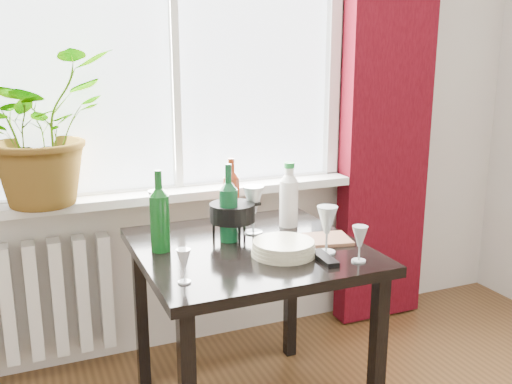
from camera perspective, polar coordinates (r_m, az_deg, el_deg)
name	(u,v)px	position (r m, az deg, el deg)	size (l,w,h in m)	color
window	(172,23)	(2.71, -8.37, 16.39)	(1.72, 0.08, 1.62)	white
windowsill	(182,193)	(2.72, -7.43, -0.06)	(1.72, 0.20, 0.04)	white
curtain	(388,87)	(3.11, 13.08, 10.24)	(0.50, 0.12, 2.56)	#3A050C
radiator	(21,303)	(2.80, -22.48, -10.24)	(0.80, 0.10, 0.55)	white
table	(249,268)	(2.26, -0.67, -7.58)	(0.85, 0.85, 0.74)	black
potted_plant	(39,128)	(2.53, -20.85, 5.98)	(0.58, 0.50, 0.64)	#35741F
wine_bottle_left	(159,211)	(2.16, -9.63, -1.84)	(0.07, 0.07, 0.32)	#0D4815
wine_bottle_right	(229,203)	(2.24, -2.76, -1.07)	(0.07, 0.07, 0.31)	#0C4120
bottle_amber	(231,189)	(2.50, -2.47, 0.26)	(0.07, 0.07, 0.29)	maroon
cleaning_bottle	(289,194)	(2.44, 3.31, -0.24)	(0.08, 0.08, 0.28)	silver
wineglass_front_right	(327,229)	(2.14, 7.10, -3.71)	(0.08, 0.08, 0.18)	silver
wineglass_far_right	(360,244)	(2.08, 10.31, -5.10)	(0.06, 0.06, 0.14)	silver
wineglass_back_center	(253,209)	(2.35, -0.28, -1.71)	(0.09, 0.09, 0.21)	#B6BFC4
wineglass_back_left	(157,209)	(2.46, -9.88, -1.68)	(0.07, 0.07, 0.17)	white
wineglass_front_left	(184,266)	(1.88, -7.21, -7.34)	(0.05, 0.05, 0.12)	silver
plate_stack	(283,248)	(2.13, 2.77, -5.60)	(0.24, 0.24, 0.05)	beige
fondue_pot	(232,221)	(2.30, -2.37, -2.87)	(0.21, 0.18, 0.14)	black
tv_remote	(324,258)	(2.09, 6.83, -6.56)	(0.05, 0.16, 0.02)	black
cutting_board	(318,240)	(2.29, 6.19, -4.77)	(0.25, 0.16, 0.01)	#8E5C40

